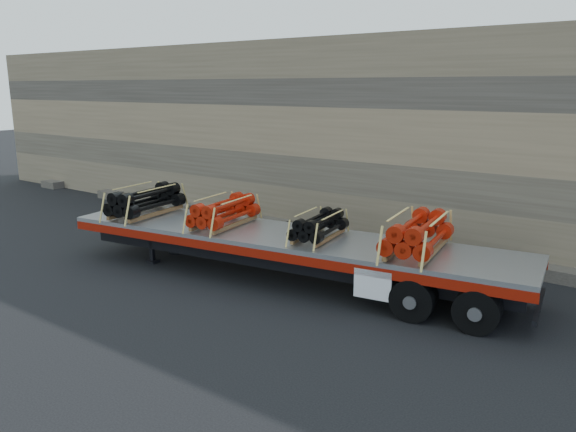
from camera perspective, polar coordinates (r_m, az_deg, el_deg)
name	(u,v)px	position (r m, az deg, el deg)	size (l,w,h in m)	color
ground	(257,276)	(16.24, -3.20, -6.10)	(120.00, 120.00, 0.00)	black
rock_wall	(368,137)	(20.85, 8.18, 7.91)	(44.00, 3.00, 7.00)	#7A6B54
trailer	(283,257)	(15.74, -0.47, -4.16)	(13.31, 2.56, 1.33)	#AFB2B7
bundle_front	(146,201)	(18.29, -14.25, 1.44)	(1.23, 2.46, 0.87)	black
bundle_midfront	(224,212)	(16.47, -6.51, 0.37)	(1.12, 2.25, 0.80)	#B31C09
bundle_midrear	(319,226)	(15.00, 3.17, -1.07)	(0.95, 1.90, 0.67)	black
bundle_rear	(418,235)	(14.10, 13.03, -1.89)	(1.24, 2.48, 0.88)	#B31C09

